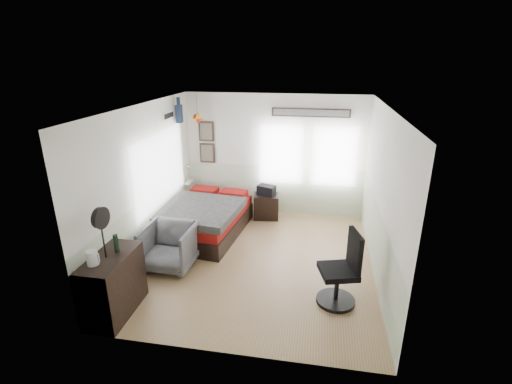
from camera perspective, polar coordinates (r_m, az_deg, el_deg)
ground_plane at (r=6.76m, az=0.26°, el=-10.45°), size 4.00×4.50×0.01m
room_shell at (r=6.28m, az=-0.13°, el=3.28°), size 4.02×4.52×2.71m
wall_decor at (r=8.08m, az=-5.21°, el=10.58°), size 3.55×1.32×1.44m
bed at (r=7.65m, az=-8.01°, el=-4.04°), size 1.68×2.23×0.66m
dresser at (r=5.67m, az=-21.08°, el=-13.20°), size 0.48×1.00×0.90m
armchair at (r=6.56m, az=-13.16°, el=-8.17°), size 0.85×0.88×0.77m
nightstand at (r=8.31m, az=1.59°, el=-2.21°), size 0.59×0.50×0.54m
task_chair at (r=5.64m, az=13.09°, el=-12.31°), size 0.62×0.62×1.14m
kettle at (r=5.29m, az=-23.88°, el=-9.26°), size 0.17×0.15×0.20m
bottle at (r=5.47m, az=-20.72°, el=-7.40°), size 0.06×0.06×0.26m
stand_fan at (r=5.20m, az=-22.79°, el=-3.83°), size 0.10×0.30×0.73m
black_bag at (r=8.17m, az=1.62°, el=0.26°), size 0.43×0.34×0.22m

